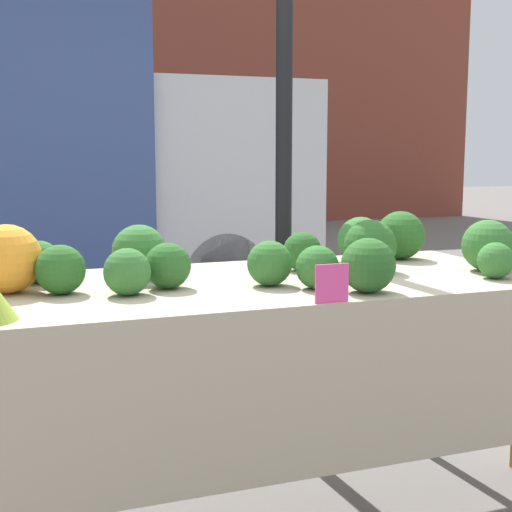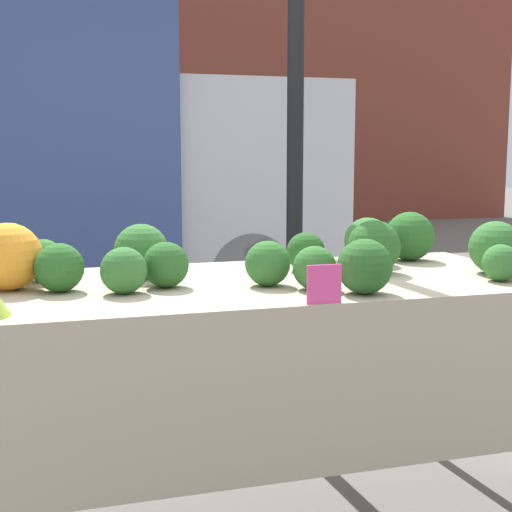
% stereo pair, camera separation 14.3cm
% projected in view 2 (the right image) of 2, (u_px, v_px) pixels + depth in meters
% --- Properties ---
extents(building_facade, '(16.00, 0.60, 5.69)m').
position_uv_depth(building_facade, '(81.00, 55.00, 11.68)').
color(building_facade, brown).
rests_on(building_facade, ground_plane).
extents(tent_pole, '(0.07, 0.07, 2.78)m').
position_uv_depth(tent_pole, '(295.00, 123.00, 2.98)').
color(tent_pole, black).
rests_on(tent_pole, ground_plane).
extents(parked_truck, '(4.85, 1.97, 2.43)m').
position_uv_depth(parked_truck, '(8.00, 151.00, 5.70)').
color(parked_truck, '#384C84').
rests_on(parked_truck, ground_plane).
extents(market_table, '(1.89, 0.83, 0.86)m').
position_uv_depth(market_table, '(262.00, 318.00, 2.27)').
color(market_table, tan).
rests_on(market_table, ground_plane).
extents(orange_cauliflower, '(0.20, 0.20, 0.20)m').
position_uv_depth(orange_cauliflower, '(8.00, 257.00, 2.14)').
color(orange_cauliflower, orange).
rests_on(orange_cauliflower, market_table).
extents(broccoli_head_0, '(0.12, 0.12, 0.12)m').
position_uv_depth(broccoli_head_0, '(501.00, 263.00, 2.30)').
color(broccoli_head_0, '#336B2D').
rests_on(broccoli_head_0, market_table).
extents(broccoli_head_1, '(0.14, 0.14, 0.14)m').
position_uv_depth(broccoli_head_1, '(306.00, 252.00, 2.49)').
color(broccoli_head_1, '#23511E').
rests_on(broccoli_head_1, market_table).
extents(broccoli_head_2, '(0.17, 0.17, 0.17)m').
position_uv_depth(broccoli_head_2, '(368.00, 241.00, 2.64)').
color(broccoli_head_2, '#336B2D').
rests_on(broccoli_head_2, market_table).
extents(broccoli_head_3, '(0.18, 0.18, 0.18)m').
position_uv_depth(broccoli_head_3, '(374.00, 247.00, 2.44)').
color(broccoli_head_3, '#285B23').
rests_on(broccoli_head_3, market_table).
extents(broccoli_head_4, '(0.18, 0.18, 0.18)m').
position_uv_depth(broccoli_head_4, '(496.00, 247.00, 2.44)').
color(broccoli_head_4, '#336B2D').
rests_on(broccoli_head_4, market_table).
extents(broccoli_head_5, '(0.14, 0.14, 0.14)m').
position_uv_depth(broccoli_head_5, '(268.00, 263.00, 2.21)').
color(broccoli_head_5, '#2D6628').
rests_on(broccoli_head_5, market_table).
extents(broccoli_head_6, '(0.14, 0.14, 0.14)m').
position_uv_depth(broccoli_head_6, '(43.00, 260.00, 2.30)').
color(broccoli_head_6, '#2D6628').
rests_on(broccoli_head_6, market_table).
extents(broccoli_head_7, '(0.18, 0.18, 0.18)m').
position_uv_depth(broccoli_head_7, '(141.00, 251.00, 2.35)').
color(broccoli_head_7, '#336B2D').
rests_on(broccoli_head_7, market_table).
extents(broccoli_head_8, '(0.14, 0.14, 0.14)m').
position_uv_depth(broccoli_head_8, '(124.00, 271.00, 2.09)').
color(broccoli_head_8, '#336B2D').
rests_on(broccoli_head_8, market_table).
extents(broccoli_head_9, '(0.14, 0.14, 0.14)m').
position_uv_depth(broccoli_head_9, '(166.00, 265.00, 2.19)').
color(broccoli_head_9, '#285B23').
rests_on(broccoli_head_9, market_table).
extents(broccoli_head_10, '(0.19, 0.19, 0.19)m').
position_uv_depth(broccoli_head_10, '(410.00, 236.00, 2.73)').
color(broccoli_head_10, '#285B23').
rests_on(broccoli_head_10, market_table).
extents(broccoli_head_11, '(0.15, 0.15, 0.15)m').
position_uv_depth(broccoli_head_11, '(59.00, 268.00, 2.12)').
color(broccoli_head_11, '#285B23').
rests_on(broccoli_head_11, market_table).
extents(broccoli_head_12, '(0.13, 0.13, 0.13)m').
position_uv_depth(broccoli_head_12, '(315.00, 268.00, 2.15)').
color(broccoli_head_12, '#2D6628').
rests_on(broccoli_head_12, market_table).
extents(broccoli_head_13, '(0.16, 0.16, 0.16)m').
position_uv_depth(broccoli_head_13, '(365.00, 266.00, 2.09)').
color(broccoli_head_13, '#285B23').
rests_on(broccoli_head_13, market_table).
extents(price_sign, '(0.10, 0.01, 0.11)m').
position_uv_depth(price_sign, '(324.00, 284.00, 1.95)').
color(price_sign, '#EF4793').
rests_on(price_sign, market_table).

